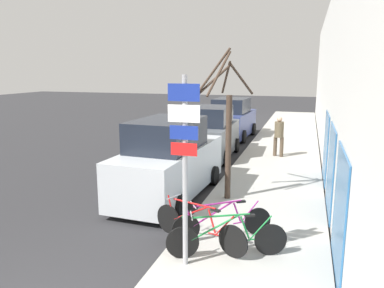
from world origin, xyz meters
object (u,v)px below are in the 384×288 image
object	(u,v)px
bicycle_2	(223,222)
parked_car_1	(210,134)
bicycle_1	(199,227)
parked_car_0	(169,162)
bicycle_0	(227,238)
street_tree	(227,129)
signpost	(185,159)
parked_car_2	(232,120)
pedestrian_near	(279,133)

from	to	relation	value
bicycle_2	parked_car_1	xyz separation A→B (m)	(-2.32, 7.84, 0.49)
bicycle_1	parked_car_0	distance (m)	3.59
bicycle_0	street_tree	size ratio (longest dim) A/B	0.53
bicycle_2	street_tree	bearing A→B (deg)	-21.09
bicycle_0	parked_car_1	bearing A→B (deg)	-4.53
signpost	parked_car_0	xyz separation A→B (m)	(-1.77, 3.91, -1.10)
signpost	bicycle_0	world-z (taller)	signpost
parked_car_1	parked_car_2	distance (m)	4.85
bicycle_0	parked_car_0	world-z (taller)	parked_car_0
parked_car_0	parked_car_1	size ratio (longest dim) A/B	1.17
signpost	bicycle_0	distance (m)	1.84
pedestrian_near	signpost	bearing A→B (deg)	103.99
bicycle_1	bicycle_2	xyz separation A→B (m)	(0.41, 0.43, -0.02)
bicycle_0	bicycle_1	size ratio (longest dim) A/B	1.01
signpost	parked_car_1	size ratio (longest dim) A/B	0.83
parked_car_2	street_tree	world-z (taller)	street_tree
bicycle_1	pedestrian_near	size ratio (longest dim) A/B	1.31
parked_car_0	parked_car_1	world-z (taller)	parked_car_0
bicycle_2	street_tree	xyz separation A→B (m)	(-0.49, 2.58, 1.61)
parked_car_0	pedestrian_near	distance (m)	6.24
bicycle_1	parked_car_1	size ratio (longest dim) A/B	0.52
bicycle_2	pedestrian_near	xyz separation A→B (m)	(0.53, 8.26, 0.60)
signpost	parked_car_0	distance (m)	4.43
signpost	bicycle_0	bearing A→B (deg)	36.37
bicycle_2	parked_car_0	bearing A→B (deg)	8.00
parked_car_1	pedestrian_near	world-z (taller)	parked_car_1
bicycle_1	street_tree	size ratio (longest dim) A/B	0.53
parked_car_2	signpost	bearing A→B (deg)	-79.36
bicycle_0	parked_car_2	xyz separation A→B (m)	(-2.58, 13.46, 0.48)
street_tree	parked_car_0	bearing A→B (deg)	178.08
parked_car_1	pedestrian_near	size ratio (longest dim) A/B	2.50
signpost	pedestrian_near	size ratio (longest dim) A/B	2.09
parked_car_0	parked_car_1	xyz separation A→B (m)	(-0.13, 5.20, -0.05)
parked_car_0	bicycle_1	bearing A→B (deg)	-56.87
parked_car_2	parked_car_1	bearing A→B (deg)	-87.10
parked_car_0	pedestrian_near	world-z (taller)	parked_car_0
parked_car_1	signpost	bearing A→B (deg)	-79.28
bicycle_0	bicycle_1	distance (m)	0.75
signpost	parked_car_0	world-z (taller)	signpost
signpost	bicycle_2	bearing A→B (deg)	71.41
pedestrian_near	bicycle_1	bearing A→B (deg)	103.55
signpost	pedestrian_near	world-z (taller)	signpost
parked_car_0	pedestrian_near	xyz separation A→B (m)	(2.73, 5.62, 0.06)
signpost	bicycle_1	bearing A→B (deg)	88.84
signpost	pedestrian_near	bearing A→B (deg)	84.26
parked_car_1	parked_car_2	bearing A→B (deg)	88.94
signpost	bicycle_0	size ratio (longest dim) A/B	1.58
parked_car_0	pedestrian_near	size ratio (longest dim) A/B	2.92
signpost	bicycle_2	distance (m)	2.13
parked_car_0	pedestrian_near	bearing A→B (deg)	67.10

